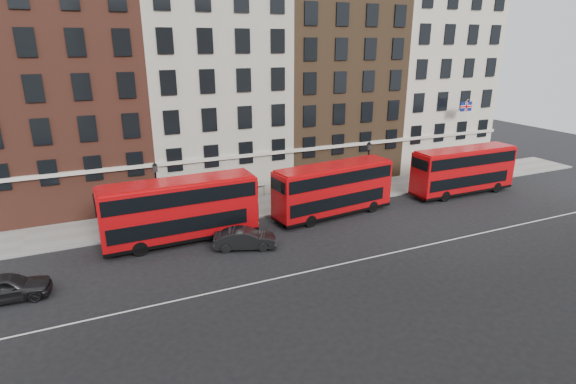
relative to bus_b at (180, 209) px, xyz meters
name	(u,v)px	position (x,y,z in m)	size (l,w,h in m)	color
ground	(288,260)	(5.90, -5.95, -2.51)	(120.00, 120.00, 0.00)	black
pavement	(239,209)	(5.90, 4.55, -2.43)	(80.00, 5.00, 0.15)	gray
kerb	(249,218)	(5.90, 2.05, -2.43)	(80.00, 0.30, 0.16)	gray
road_centre_line	(301,273)	(5.90, -7.95, -2.50)	(70.00, 0.12, 0.01)	white
building_terrace	(208,84)	(5.60, 11.92, 7.73)	(64.00, 11.95, 22.00)	#BDB7A4
bus_b	(180,209)	(0.00, 0.00, 0.00)	(11.20, 2.98, 4.67)	#B7090D
bus_c	(333,189)	(12.66, 0.00, -0.12)	(10.80, 3.76, 4.45)	#B7090D
bus_d	(463,170)	(26.85, 0.00, -0.10)	(10.71, 2.63, 4.49)	#B7090D
car_rear	(6,287)	(-10.65, -3.95, -1.72)	(1.86, 4.63, 1.58)	#242427
car_front	(245,239)	(3.85, -3.05, -1.78)	(1.53, 4.40, 1.45)	black
lamp_post_left	(157,193)	(-1.10, 2.69, 0.57)	(0.44, 0.44, 5.33)	black
lamp_post_right	(368,167)	(17.66, 2.43, 0.57)	(0.44, 0.44, 5.33)	black
traffic_light	(476,158)	(31.24, 2.66, -0.06)	(0.25, 0.45, 3.27)	black
iron_railings	(231,195)	(5.90, 6.75, -1.86)	(6.60, 0.06, 1.00)	black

